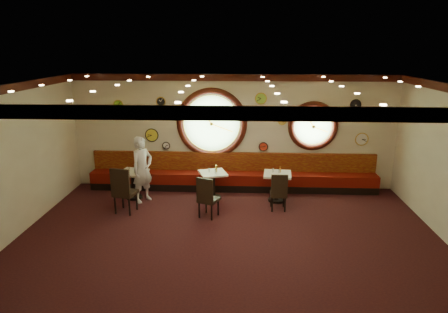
# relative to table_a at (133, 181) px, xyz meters

# --- Properties ---
(floor) EXTENTS (9.00, 6.00, 0.00)m
(floor) POSITION_rel_table_a_xyz_m (2.61, -1.92, -0.47)
(floor) COLOR black
(floor) RESTS_ON ground
(ceiling) EXTENTS (9.00, 6.00, 0.02)m
(ceiling) POSITION_rel_table_a_xyz_m (2.61, -1.92, 2.73)
(ceiling) COLOR #BA8834
(ceiling) RESTS_ON wall_back
(wall_back) EXTENTS (9.00, 0.02, 3.20)m
(wall_back) POSITION_rel_table_a_xyz_m (2.61, 1.08, 1.13)
(wall_back) COLOR beige
(wall_back) RESTS_ON floor
(wall_front) EXTENTS (9.00, 0.02, 3.20)m
(wall_front) POSITION_rel_table_a_xyz_m (2.61, -4.92, 1.13)
(wall_front) COLOR beige
(wall_front) RESTS_ON floor
(wall_left) EXTENTS (0.02, 6.00, 3.20)m
(wall_left) POSITION_rel_table_a_xyz_m (-1.89, -1.92, 1.13)
(wall_left) COLOR beige
(wall_left) RESTS_ON floor
(molding_back) EXTENTS (9.00, 0.10, 0.18)m
(molding_back) POSITION_rel_table_a_xyz_m (2.61, 1.03, 2.64)
(molding_back) COLOR #350F09
(molding_back) RESTS_ON wall_back
(molding_front) EXTENTS (9.00, 0.10, 0.18)m
(molding_front) POSITION_rel_table_a_xyz_m (2.61, -4.87, 2.64)
(molding_front) COLOR #350F09
(molding_front) RESTS_ON wall_back
(molding_left) EXTENTS (0.10, 6.00, 0.18)m
(molding_left) POSITION_rel_table_a_xyz_m (-1.84, -1.92, 2.64)
(molding_left) COLOR #350F09
(molding_left) RESTS_ON wall_back
(banquette_base) EXTENTS (8.00, 0.55, 0.20)m
(banquette_base) POSITION_rel_table_a_xyz_m (2.61, 0.80, -0.37)
(banquette_base) COLOR black
(banquette_base) RESTS_ON floor
(banquette_seat) EXTENTS (8.00, 0.55, 0.30)m
(banquette_seat) POSITION_rel_table_a_xyz_m (2.61, 0.80, -0.12)
(banquette_seat) COLOR #5A0D07
(banquette_seat) RESTS_ON banquette_base
(banquette_back) EXTENTS (8.00, 0.10, 0.55)m
(banquette_back) POSITION_rel_table_a_xyz_m (2.61, 1.02, 0.28)
(banquette_back) COLOR #5F0807
(banquette_back) RESTS_ON wall_back
(porthole_left_glass) EXTENTS (1.66, 0.02, 1.66)m
(porthole_left_glass) POSITION_rel_table_a_xyz_m (2.01, 1.07, 1.38)
(porthole_left_glass) COLOR #86C174
(porthole_left_glass) RESTS_ON wall_back
(porthole_left_frame) EXTENTS (1.98, 0.18, 1.98)m
(porthole_left_frame) POSITION_rel_table_a_xyz_m (2.01, 1.06, 1.38)
(porthole_left_frame) COLOR #350F09
(porthole_left_frame) RESTS_ON wall_back
(porthole_left_ring) EXTENTS (1.61, 0.03, 1.61)m
(porthole_left_ring) POSITION_rel_table_a_xyz_m (2.01, 1.03, 1.38)
(porthole_left_ring) COLOR gold
(porthole_left_ring) RESTS_ON wall_back
(porthole_right_glass) EXTENTS (1.10, 0.02, 1.10)m
(porthole_right_glass) POSITION_rel_table_a_xyz_m (4.81, 1.07, 1.33)
(porthole_right_glass) COLOR #86C174
(porthole_right_glass) RESTS_ON wall_back
(porthole_right_frame) EXTENTS (1.38, 0.18, 1.38)m
(porthole_right_frame) POSITION_rel_table_a_xyz_m (4.81, 1.06, 1.33)
(porthole_right_frame) COLOR #350F09
(porthole_right_frame) RESTS_ON wall_back
(porthole_right_ring) EXTENTS (1.09, 0.03, 1.09)m
(porthole_right_ring) POSITION_rel_table_a_xyz_m (4.81, 1.03, 1.33)
(porthole_right_ring) COLOR gold
(porthole_right_ring) RESTS_ON wall_back
(wall_clock_0) EXTENTS (0.28, 0.03, 0.28)m
(wall_clock_0) POSITION_rel_table_a_xyz_m (5.91, 1.04, 1.93)
(wall_clock_0) COLOR black
(wall_clock_0) RESTS_ON wall_back
(wall_clock_1) EXTENTS (0.26, 0.03, 0.26)m
(wall_clock_1) POSITION_rel_table_a_xyz_m (-0.59, 1.04, 1.88)
(wall_clock_1) COLOR #7AC026
(wall_clock_1) RESTS_ON wall_back
(wall_clock_2) EXTENTS (0.30, 0.03, 0.30)m
(wall_clock_2) POSITION_rel_table_a_xyz_m (3.36, 1.04, 2.08)
(wall_clock_2) COLOR #92C63D
(wall_clock_2) RESTS_ON wall_back
(wall_clock_3) EXTENTS (0.34, 0.03, 0.34)m
(wall_clock_3) POSITION_rel_table_a_xyz_m (6.16, 1.04, 0.98)
(wall_clock_3) COLOR silver
(wall_clock_3) RESTS_ON wall_back
(wall_clock_4) EXTENTS (0.22, 0.03, 0.22)m
(wall_clock_4) POSITION_rel_table_a_xyz_m (3.96, 1.04, 1.48)
(wall_clock_4) COLOR gold
(wall_clock_4) RESTS_ON wall_back
(wall_clock_5) EXTENTS (0.24, 0.03, 0.24)m
(wall_clock_5) POSITION_rel_table_a_xyz_m (3.46, 1.04, 0.73)
(wall_clock_5) COLOR red
(wall_clock_5) RESTS_ON wall_back
(wall_clock_6) EXTENTS (0.20, 0.03, 0.20)m
(wall_clock_6) POSITION_rel_table_a_xyz_m (0.71, 1.04, 0.73)
(wall_clock_6) COLOR white
(wall_clock_6) RESTS_ON wall_back
(wall_clock_7) EXTENTS (0.36, 0.03, 0.36)m
(wall_clock_7) POSITION_rel_table_a_xyz_m (0.31, 1.04, 1.03)
(wall_clock_7) COLOR yellow
(wall_clock_7) RESTS_ON wall_back
(wall_clock_8) EXTENTS (0.24, 0.03, 0.24)m
(wall_clock_8) POSITION_rel_table_a_xyz_m (0.61, 1.04, 1.98)
(wall_clock_8) COLOR black
(wall_clock_8) RESTS_ON wall_back
(table_a) EXTENTS (0.80, 0.80, 0.75)m
(table_a) POSITION_rel_table_a_xyz_m (0.00, 0.00, 0.00)
(table_a) COLOR black
(table_a) RESTS_ON floor
(table_b) EXTENTS (0.84, 0.84, 0.73)m
(table_b) POSITION_rel_table_a_xyz_m (2.11, 0.07, -0.01)
(table_b) COLOR black
(table_b) RESTS_ON floor
(table_c) EXTENTS (0.76, 0.76, 0.76)m
(table_c) POSITION_rel_table_a_xyz_m (3.79, -0.03, 0.01)
(table_c) COLOR black
(table_c) RESTS_ON floor
(chair_a) EXTENTS (0.57, 0.57, 0.72)m
(chair_a) POSITION_rel_table_a_xyz_m (0.04, -1.02, 0.19)
(chair_a) COLOR black
(chair_a) RESTS_ON floor
(chair_b) EXTENTS (0.56, 0.56, 0.62)m
(chair_b) POSITION_rel_table_a_xyz_m (2.07, -1.18, 0.11)
(chair_b) COLOR black
(chair_b) RESTS_ON floor
(chair_c) EXTENTS (0.41, 0.41, 0.59)m
(chair_c) POSITION_rel_table_a_xyz_m (3.78, -0.66, 0.08)
(chair_c) COLOR black
(chair_c) RESTS_ON floor
(condiment_a_salt) EXTENTS (0.04, 0.04, 0.10)m
(condiment_a_salt) POSITION_rel_table_a_xyz_m (-0.10, 0.04, 0.33)
(condiment_a_salt) COLOR silver
(condiment_a_salt) RESTS_ON table_a
(condiment_b_salt) EXTENTS (0.04, 0.04, 0.10)m
(condiment_b_salt) POSITION_rel_table_a_xyz_m (2.01, 0.09, 0.31)
(condiment_b_salt) COLOR silver
(condiment_b_salt) RESTS_ON table_b
(condiment_c_salt) EXTENTS (0.04, 0.04, 0.11)m
(condiment_c_salt) POSITION_rel_table_a_xyz_m (3.68, 0.05, 0.35)
(condiment_c_salt) COLOR silver
(condiment_c_salt) RESTS_ON table_c
(condiment_a_pepper) EXTENTS (0.04, 0.04, 0.11)m
(condiment_a_pepper) POSITION_rel_table_a_xyz_m (0.07, -0.00, 0.33)
(condiment_a_pepper) COLOR silver
(condiment_a_pepper) RESTS_ON table_a
(condiment_b_pepper) EXTENTS (0.04, 0.04, 0.11)m
(condiment_b_pepper) POSITION_rel_table_a_xyz_m (2.19, -0.01, 0.32)
(condiment_b_pepper) COLOR silver
(condiment_b_pepper) RESTS_ON table_b
(condiment_c_pepper) EXTENTS (0.04, 0.04, 0.10)m
(condiment_c_pepper) POSITION_rel_table_a_xyz_m (3.83, -0.01, 0.35)
(condiment_c_pepper) COLOR silver
(condiment_c_pepper) RESTS_ON table_c
(condiment_a_bottle) EXTENTS (0.05, 0.05, 0.16)m
(condiment_a_bottle) POSITION_rel_table_a_xyz_m (0.06, 0.05, 0.35)
(condiment_a_bottle) COLOR gold
(condiment_a_bottle) RESTS_ON table_a
(condiment_b_bottle) EXTENTS (0.06, 0.06, 0.18)m
(condiment_b_bottle) POSITION_rel_table_a_xyz_m (2.20, 0.12, 0.35)
(condiment_b_bottle) COLOR gold
(condiment_b_bottle) RESTS_ON table_b
(condiment_c_bottle) EXTENTS (0.05, 0.05, 0.16)m
(condiment_c_bottle) POSITION_rel_table_a_xyz_m (3.86, 0.05, 0.37)
(condiment_c_bottle) COLOR gold
(condiment_c_bottle) RESTS_ON table_c
(waiter) EXTENTS (0.70, 0.75, 1.72)m
(waiter) POSITION_rel_table_a_xyz_m (0.31, -0.18, 0.39)
(waiter) COLOR white
(waiter) RESTS_ON floor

